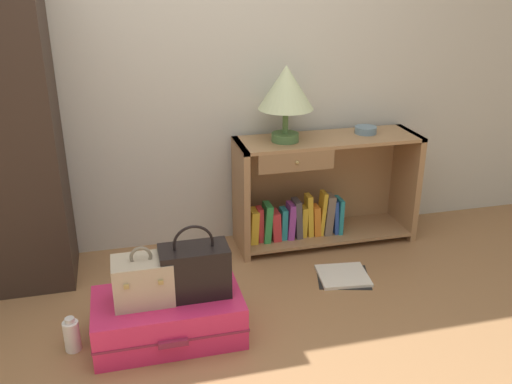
{
  "coord_description": "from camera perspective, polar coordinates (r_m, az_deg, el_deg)",
  "views": [
    {
      "loc": [
        -0.41,
        -1.96,
        1.75
      ],
      "look_at": [
        0.3,
        0.88,
        0.55
      ],
      "focal_mm": 39.3,
      "sensor_mm": 36.0,
      "label": 1
    }
  ],
  "objects": [
    {
      "name": "bowl",
      "position": [
        3.72,
        11.1,
        6.21
      ],
      "size": [
        0.14,
        0.14,
        0.04
      ],
      "primitive_type": "cylinder",
      "color": "slate",
      "rests_on": "bookshelf"
    },
    {
      "name": "suitcase_large",
      "position": [
        2.89,
        -8.9,
        -12.48
      ],
      "size": [
        0.74,
        0.43,
        0.23
      ],
      "color": "#DB2860",
      "rests_on": "ground_plane"
    },
    {
      "name": "open_book_on_floor",
      "position": [
        3.44,
        8.85,
        -8.44
      ],
      "size": [
        0.37,
        0.36,
        0.02
      ],
      "color": "white",
      "rests_on": "ground_plane"
    },
    {
      "name": "train_case",
      "position": [
        2.76,
        -11.43,
        -8.8
      ],
      "size": [
        0.28,
        0.2,
        0.3
      ],
      "color": "#B7A88E",
      "rests_on": "suitcase_large"
    },
    {
      "name": "bookshelf",
      "position": [
        3.72,
        6.29,
        -0.09
      ],
      "size": [
        1.19,
        0.38,
        0.72
      ],
      "color": "#A37A51",
      "rests_on": "ground_plane"
    },
    {
      "name": "handbag",
      "position": [
        2.77,
        -6.26,
        -7.91
      ],
      "size": [
        0.34,
        0.18,
        0.38
      ],
      "color": "black",
      "rests_on": "suitcase_large"
    },
    {
      "name": "ground_plane",
      "position": [
        2.66,
        -1.78,
        -18.92
      ],
      "size": [
        9.0,
        9.0,
        0.0
      ],
      "primitive_type": "plane",
      "color": "#9E7047"
    },
    {
      "name": "bottle",
      "position": [
        2.93,
        -18.23,
        -13.68
      ],
      "size": [
        0.08,
        0.08,
        0.18
      ],
      "color": "white",
      "rests_on": "ground_plane"
    },
    {
      "name": "back_wall",
      "position": [
        3.51,
        -7.54,
        14.75
      ],
      "size": [
        6.4,
        0.1,
        2.6
      ],
      "primitive_type": "cube",
      "color": "beige",
      "rests_on": "ground_plane"
    },
    {
      "name": "table_lamp",
      "position": [
        3.42,
        3.08,
        10.36
      ],
      "size": [
        0.34,
        0.34,
        0.47
      ],
      "color": "#4C7542",
      "rests_on": "bookshelf"
    }
  ]
}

